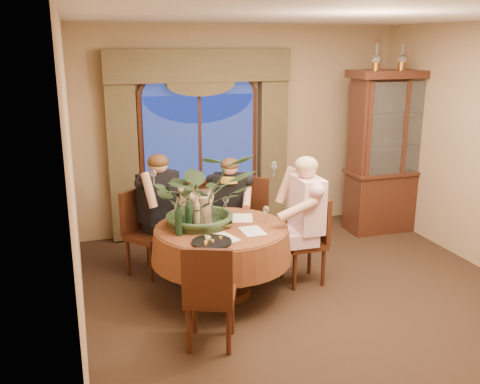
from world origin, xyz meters
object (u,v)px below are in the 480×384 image
object	(u,v)px
wine_bottle_1	(188,215)
oil_lamp_right	(427,56)
chair_back_right	(248,220)
chair_front_left	(211,293)
person_back	(159,212)
stoneware_vase	(205,211)
chair_back	(149,234)
centerpiece_plant	(203,162)
chair_right	(303,241)
wine_bottle_0	(178,213)
dining_table	(222,261)
wine_bottle_2	(179,219)
wine_bottle_3	(197,212)
person_pink	(306,221)
person_scarf	(230,209)
oil_lamp_left	(376,57)
china_cabinet	(395,152)
olive_bowl	(224,225)
oil_lamp_center	(402,57)

from	to	relation	value
wine_bottle_1	oil_lamp_right	bearing A→B (deg)	20.00
chair_back_right	chair_front_left	size ratio (longest dim) A/B	1.00
person_back	stoneware_vase	size ratio (longest dim) A/B	4.67
chair_back_right	chair_back	size ratio (longest dim) A/B	1.00
stoneware_vase	centerpiece_plant	bearing A→B (deg)	88.95
chair_front_left	wine_bottle_1	distance (m)	0.99
chair_right	wine_bottle_0	size ratio (longest dim) A/B	2.91
dining_table	wine_bottle_2	world-z (taller)	wine_bottle_2
chair_front_left	wine_bottle_3	distance (m)	1.05
person_pink	person_scarf	bearing A→B (deg)	33.51
oil_lamp_left	person_pink	world-z (taller)	oil_lamp_left
china_cabinet	olive_bowl	distance (m)	3.13
chair_back_right	oil_lamp_center	bearing A→B (deg)	-136.63
chair_back	chair_front_left	distance (m)	1.68
stoneware_vase	centerpiece_plant	size ratio (longest dim) A/B	0.25
dining_table	wine_bottle_2	distance (m)	0.72
chair_back_right	person_scarf	distance (m)	0.27
chair_front_left	oil_lamp_center	bearing A→B (deg)	55.60
chair_back	wine_bottle_2	world-z (taller)	wine_bottle_2
oil_lamp_left	wine_bottle_2	bearing A→B (deg)	-154.24
china_cabinet	wine_bottle_0	xyz separation A→B (m)	(-3.26, -1.22, -0.19)
china_cabinet	chair_back_right	size ratio (longest dim) A/B	2.31
oil_lamp_right	chair_front_left	bearing A→B (deg)	-148.48
person_scarf	wine_bottle_1	world-z (taller)	person_scarf
china_cabinet	oil_lamp_right	xyz separation A→B (m)	(0.38, 0.00, 1.28)
wine_bottle_0	wine_bottle_1	bearing A→B (deg)	-42.32
stoneware_vase	wine_bottle_1	bearing A→B (deg)	-148.37
chair_right	stoneware_vase	bearing A→B (deg)	84.19
oil_lamp_right	person_scarf	distance (m)	3.38
chair_right	wine_bottle_2	xyz separation A→B (m)	(-1.39, -0.14, 0.44)
person_pink	wine_bottle_2	world-z (taller)	person_pink
person_back	chair_back	bearing A→B (deg)	6.85
wine_bottle_0	wine_bottle_1	size ratio (longest dim) A/B	1.00
stoneware_vase	wine_bottle_0	bearing A→B (deg)	-172.08
oil_lamp_center	chair_front_left	xyz separation A→B (m)	(-3.19, -2.19, -1.91)
wine_bottle_3	person_pink	bearing A→B (deg)	-2.28
centerpiece_plant	chair_right	bearing A→B (deg)	-7.14
person_pink	olive_bowl	xyz separation A→B (m)	(-0.93, -0.03, 0.06)
wine_bottle_1	wine_bottle_2	bearing A→B (deg)	-138.00
china_cabinet	wine_bottle_3	bearing A→B (deg)	-158.07
chair_right	dining_table	bearing A→B (deg)	90.00
stoneware_vase	dining_table	bearing A→B (deg)	-35.61
oil_lamp_center	wine_bottle_3	xyz separation A→B (m)	(-3.08, -1.24, -1.47)
oil_lamp_center	stoneware_vase	world-z (taller)	oil_lamp_center
chair_right	person_scarf	xyz separation A→B (m)	(-0.57, 0.88, 0.15)
chair_right	chair_back_right	distance (m)	0.93
oil_lamp_right	olive_bowl	distance (m)	3.82
china_cabinet	olive_bowl	bearing A→B (deg)	-154.89
wine_bottle_2	wine_bottle_3	bearing A→B (deg)	37.34
dining_table	centerpiece_plant	world-z (taller)	centerpiece_plant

